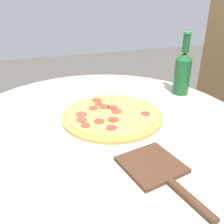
{
  "coord_description": "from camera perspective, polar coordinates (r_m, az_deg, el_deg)",
  "views": [
    {
      "loc": [
        0.76,
        -0.21,
        1.17
      ],
      "look_at": [
        -0.02,
        0.05,
        0.76
      ],
      "focal_mm": 40.0,
      "sensor_mm": 36.0,
      "label": 1
    }
  ],
  "objects": [
    {
      "name": "beer_bottle",
      "position": [
        1.15,
        15.83,
        8.95
      ],
      "size": [
        0.07,
        0.07,
        0.27
      ],
      "color": "#144C23",
      "rests_on": "table"
    },
    {
      "name": "pizza",
      "position": [
        0.93,
        -0.07,
        -0.67
      ],
      "size": [
        0.37,
        0.37,
        0.02
      ],
      "color": "#B77F3D",
      "rests_on": "table"
    },
    {
      "name": "pizza_paddle",
      "position": [
        0.68,
        10.52,
        -13.09
      ],
      "size": [
        0.3,
        0.18,
        0.02
      ],
      "rotation": [
        0.0,
        0.0,
        0.21
      ],
      "color": "#422819",
      "rests_on": "table"
    },
    {
      "name": "table",
      "position": [
        0.99,
        -2.39,
        -10.49
      ],
      "size": [
        1.07,
        1.07,
        0.74
      ],
      "color": "#B2A893",
      "rests_on": "ground_plane"
    }
  ]
}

